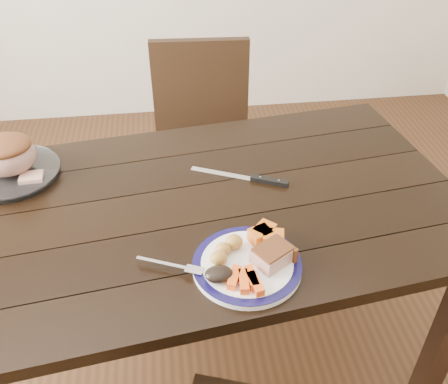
{
  "coord_description": "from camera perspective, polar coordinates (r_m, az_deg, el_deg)",
  "views": [
    {
      "loc": [
        -0.07,
        -1.16,
        1.68
      ],
      "look_at": [
        0.08,
        -0.02,
        0.8
      ],
      "focal_mm": 40.0,
      "sensor_mm": 36.0,
      "label": 1
    }
  ],
  "objects": [
    {
      "name": "dark_mushroom",
      "position": [
        1.22,
        -0.59,
        -9.37
      ],
      "size": [
        0.07,
        0.05,
        0.03
      ],
      "primitive_type": "ellipsoid",
      "color": "black",
      "rests_on": "dinner_plate"
    },
    {
      "name": "fork",
      "position": [
        1.27,
        -5.68,
        -8.43
      ],
      "size": [
        0.17,
        0.09,
        0.0
      ],
      "rotation": [
        0.0,
        0.0,
        -0.41
      ],
      "color": "silver",
      "rests_on": "dinner_plate"
    },
    {
      "name": "dinner_plate",
      "position": [
        1.29,
        2.64,
        -8.4
      ],
      "size": [
        0.28,
        0.28,
        0.02
      ],
      "primitive_type": "cylinder",
      "color": "white",
      "rests_on": "dining_table"
    },
    {
      "name": "chair_far",
      "position": [
        2.23,
        -2.46,
        6.14
      ],
      "size": [
        0.44,
        0.45,
        0.93
      ],
      "rotation": [
        0.0,
        0.0,
        3.08
      ],
      "color": "black",
      "rests_on": "ground"
    },
    {
      "name": "roast_joint",
      "position": [
        1.7,
        -23.67,
        3.81
      ],
      "size": [
        0.18,
        0.16,
        0.12
      ],
      "primitive_type": "ellipsoid",
      "color": "tan",
      "rests_on": "serving_platter"
    },
    {
      "name": "dining_table",
      "position": [
        1.55,
        -3.04,
        -3.99
      ],
      "size": [
        1.7,
        1.1,
        0.75
      ],
      "rotation": [
        0.0,
        0.0,
        0.13
      ],
      "color": "black",
      "rests_on": "ground"
    },
    {
      "name": "ground",
      "position": [
        2.04,
        -2.42,
        -17.95
      ],
      "size": [
        4.0,
        4.0,
        0.0
      ],
      "primitive_type": "plane",
      "color": "#472B16",
      "rests_on": "ground"
    },
    {
      "name": "carrot_batons",
      "position": [
        1.22,
        2.54,
        -10.02
      ],
      "size": [
        0.09,
        0.1,
        0.02
      ],
      "color": "#F25614",
      "rests_on": "dinner_plate"
    },
    {
      "name": "cut_slice",
      "position": [
        1.66,
        -21.15,
        1.55
      ],
      "size": [
        0.07,
        0.06,
        0.02
      ],
      "primitive_type": "cube",
      "rotation": [
        0.0,
        0.0,
        0.05
      ],
      "color": "tan",
      "rests_on": "serving_platter"
    },
    {
      "name": "serving_platter",
      "position": [
        1.73,
        -23.12,
        1.94
      ],
      "size": [
        0.3,
        0.3,
        0.02
      ],
      "primitive_type": "cylinder",
      "color": "white",
      "rests_on": "dining_table"
    },
    {
      "name": "roasted_potatoes",
      "position": [
        1.28,
        0.22,
        -6.55
      ],
      "size": [
        0.09,
        0.09,
        0.04
      ],
      "color": "gold",
      "rests_on": "dinner_plate"
    },
    {
      "name": "plate_rim",
      "position": [
        1.28,
        2.66,
        -8.13
      ],
      "size": [
        0.28,
        0.28,
        0.02
      ],
      "primitive_type": "torus",
      "color": "#0E0B39",
      "rests_on": "dinner_plate"
    },
    {
      "name": "pumpkin_wedges",
      "position": [
        1.32,
        4.81,
        -4.97
      ],
      "size": [
        0.1,
        0.09,
        0.04
      ],
      "color": "orange",
      "rests_on": "dinner_plate"
    },
    {
      "name": "carving_knife",
      "position": [
        1.58,
        3.8,
        1.49
      ],
      "size": [
        0.3,
        0.15,
        0.01
      ],
      "rotation": [
        0.0,
        0.0,
        -0.43
      ],
      "color": "silver",
      "rests_on": "dining_table"
    },
    {
      "name": "pork_slice",
      "position": [
        1.27,
        5.52,
        -7.25
      ],
      "size": [
        0.12,
        0.11,
        0.04
      ],
      "primitive_type": "cube",
      "rotation": [
        0.0,
        0.0,
        0.57
      ],
      "color": "tan",
      "rests_on": "dinner_plate"
    }
  ]
}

